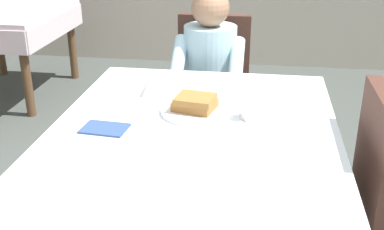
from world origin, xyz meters
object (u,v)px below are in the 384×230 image
object	(u,v)px
dining_table_main	(192,155)
chair_diner	(212,83)
spoon_near_edge	(192,146)
knife_right_of_plate	(241,117)
background_table_far	(6,23)
diner_person	(209,69)
breakfast_stack	(195,103)
cup_coffee	(252,109)
fork_left_of_plate	(149,112)
plate_breakfast	(195,111)
syrup_pitcher	(148,88)

from	to	relation	value
dining_table_main	chair_diner	world-z (taller)	chair_diner
chair_diner	dining_table_main	bearing A→B (deg)	92.48
chair_diner	spoon_near_edge	size ratio (longest dim) A/B	6.20
knife_right_of_plate	background_table_far	size ratio (longest dim) A/B	0.18
diner_person	breakfast_stack	distance (m)	0.83
breakfast_stack	cup_coffee	size ratio (longest dim) A/B	1.66
dining_table_main	diner_person	xyz separation A→B (m)	(-0.05, 1.01, 0.02)
diner_person	breakfast_stack	bearing A→B (deg)	92.39
dining_table_main	knife_right_of_plate	distance (m)	0.26
diner_person	background_table_far	world-z (taller)	diner_person
cup_coffee	knife_right_of_plate	distance (m)	0.06
diner_person	fork_left_of_plate	world-z (taller)	diner_person
spoon_near_edge	background_table_far	bearing A→B (deg)	119.81
plate_breakfast	spoon_near_edge	bearing A→B (deg)	-83.60
cup_coffee	breakfast_stack	bearing A→B (deg)	172.70
fork_left_of_plate	knife_right_of_plate	size ratio (longest dim) A/B	0.90
chair_diner	background_table_far	world-z (taller)	chair_diner
dining_table_main	breakfast_stack	size ratio (longest dim) A/B	8.14
diner_person	knife_right_of_plate	world-z (taller)	diner_person
cup_coffee	fork_left_of_plate	world-z (taller)	cup_coffee
diner_person	breakfast_stack	world-z (taller)	diner_person
dining_table_main	fork_left_of_plate	distance (m)	0.29
breakfast_stack	cup_coffee	bearing A→B (deg)	-7.30
chair_diner	diner_person	world-z (taller)	diner_person
spoon_near_edge	knife_right_of_plate	bearing A→B (deg)	50.13
fork_left_of_plate	spoon_near_edge	bearing A→B (deg)	-135.61
plate_breakfast	cup_coffee	xyz separation A→B (m)	(0.23, -0.03, 0.03)
plate_breakfast	background_table_far	world-z (taller)	plate_breakfast
diner_person	plate_breakfast	distance (m)	0.82
dining_table_main	syrup_pitcher	world-z (taller)	syrup_pitcher
breakfast_stack	knife_right_of_plate	bearing A→B (deg)	-6.70
cup_coffee	background_table_far	xyz separation A→B (m)	(-2.12, 1.99, -0.16)
plate_breakfast	syrup_pitcher	distance (m)	0.29
cup_coffee	dining_table_main	bearing A→B (deg)	-141.97
fork_left_of_plate	spoon_near_edge	distance (m)	0.36
diner_person	plate_breakfast	xyz separation A→B (m)	(0.03, -0.82, 0.08)
dining_table_main	plate_breakfast	size ratio (longest dim) A/B	5.44
dining_table_main	spoon_near_edge	world-z (taller)	spoon_near_edge
diner_person	background_table_far	distance (m)	2.18
fork_left_of_plate	syrup_pitcher	bearing A→B (deg)	18.99
plate_breakfast	knife_right_of_plate	size ratio (longest dim) A/B	1.40
syrup_pitcher	spoon_near_edge	bearing A→B (deg)	-60.10
spoon_near_edge	background_table_far	world-z (taller)	spoon_near_edge
cup_coffee	background_table_far	size ratio (longest dim) A/B	0.10
breakfast_stack	syrup_pitcher	distance (m)	0.29
breakfast_stack	knife_right_of_plate	distance (m)	0.20
diner_person	fork_left_of_plate	xyz separation A→B (m)	(-0.16, -0.84, 0.07)
breakfast_stack	syrup_pitcher	xyz separation A→B (m)	(-0.23, 0.16, -0.01)
plate_breakfast	diner_person	bearing A→B (deg)	92.36
breakfast_stack	background_table_far	xyz separation A→B (m)	(-1.89, 1.96, -0.16)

